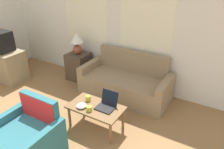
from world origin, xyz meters
TOP-DOWN VIEW (x-y plane):
  - wall_back at (-0.00, 3.98)m, footprint 6.82×0.06m
  - couch at (0.46, 3.56)m, footprint 1.82×0.82m
  - armchair at (-0.00, 1.43)m, footprint 0.87×0.74m
  - tv_dresser at (-2.36, 2.76)m, footprint 1.00×0.57m
  - side_table at (-0.85, 3.65)m, footprint 0.47×0.47m
  - table_lamp at (-0.85, 3.65)m, footprint 0.30×0.30m
  - coffee_table at (0.52, 2.36)m, footprint 0.89×0.51m
  - laptop at (0.68, 2.45)m, footprint 0.29×0.30m
  - cup_navy at (0.31, 2.44)m, footprint 0.09×0.09m
  - cup_yellow at (0.49, 2.22)m, footprint 0.09×0.09m
  - snack_bowl at (0.33, 2.23)m, footprint 0.17×0.17m

SIDE VIEW (x-z plane):
  - armchair at x=0.00m, z-range -0.14..0.68m
  - couch at x=0.46m, z-range -0.17..0.72m
  - side_table at x=-0.85m, z-range 0.00..0.63m
  - tv_dresser at x=-2.36m, z-range 0.00..0.71m
  - coffee_table at x=0.52m, z-range 0.16..0.58m
  - snack_bowl at x=0.33m, z-range 0.42..0.48m
  - cup_yellow at x=0.49m, z-range 0.42..0.50m
  - cup_navy at x=0.31m, z-range 0.42..0.51m
  - laptop at x=0.68m, z-range 0.36..0.60m
  - table_lamp at x=-0.85m, z-range 0.68..1.17m
  - wall_back at x=0.00m, z-range 0.01..2.61m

